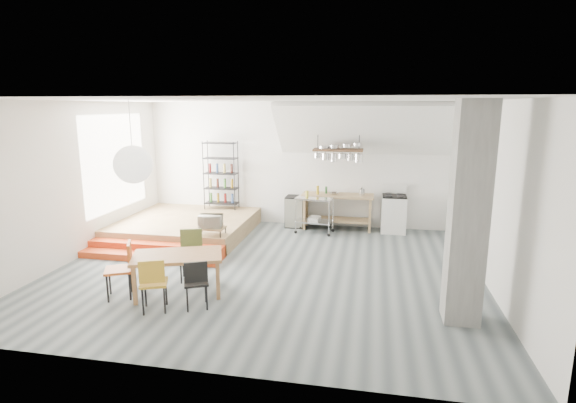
% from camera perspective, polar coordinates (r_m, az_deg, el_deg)
% --- Properties ---
extents(floor, '(8.00, 8.00, 0.00)m').
position_cam_1_polar(floor, '(8.81, -2.74, -8.55)').
color(floor, '#4D5659').
rests_on(floor, ground).
extents(wall_back, '(8.00, 0.04, 3.20)m').
position_cam_1_polar(wall_back, '(11.77, 1.19, 4.74)').
color(wall_back, silver).
rests_on(wall_back, ground).
extents(wall_left, '(0.04, 7.00, 3.20)m').
position_cam_1_polar(wall_left, '(10.10, -25.50, 2.34)').
color(wall_left, silver).
rests_on(wall_left, ground).
extents(wall_right, '(0.04, 7.00, 3.20)m').
position_cam_1_polar(wall_right, '(8.40, 24.71, 0.65)').
color(wall_right, silver).
rests_on(wall_right, ground).
extents(ceiling, '(8.00, 7.00, 0.02)m').
position_cam_1_polar(ceiling, '(8.25, -2.97, 12.73)').
color(ceiling, white).
rests_on(ceiling, wall_back).
extents(slope_ceiling, '(4.40, 1.44, 1.32)m').
position_cam_1_polar(slope_ceiling, '(10.93, 10.13, 8.99)').
color(slope_ceiling, white).
rests_on(slope_ceiling, wall_back).
extents(window_pane, '(0.02, 2.50, 2.20)m').
position_cam_1_polar(window_pane, '(11.29, -21.04, 4.65)').
color(window_pane, white).
rests_on(window_pane, wall_left).
extents(platform, '(3.00, 3.00, 0.40)m').
position_cam_1_polar(platform, '(11.34, -12.72, -3.06)').
color(platform, olive).
rests_on(platform, ground).
extents(step_lower, '(3.00, 0.35, 0.13)m').
position_cam_1_polar(step_lower, '(9.70, -17.28, -6.73)').
color(step_lower, '#D24218').
rests_on(step_lower, ground).
extents(step_upper, '(3.00, 0.35, 0.27)m').
position_cam_1_polar(step_upper, '(9.98, -16.36, -5.75)').
color(step_upper, '#D24218').
rests_on(step_upper, ground).
extents(concrete_column, '(0.50, 0.50, 3.20)m').
position_cam_1_polar(concrete_column, '(6.81, 21.90, -1.55)').
color(concrete_column, slate).
rests_on(concrete_column, ground).
extents(kitchen_counter, '(1.80, 0.60, 0.91)m').
position_cam_1_polar(kitchen_counter, '(11.47, 6.30, -0.48)').
color(kitchen_counter, olive).
rests_on(kitchen_counter, ground).
extents(stove, '(0.60, 0.60, 1.18)m').
position_cam_1_polar(stove, '(11.48, 13.27, -1.45)').
color(stove, white).
rests_on(stove, ground).
extents(pot_rack, '(1.20, 0.50, 1.43)m').
position_cam_1_polar(pot_rack, '(11.03, 6.51, 6.13)').
color(pot_rack, '#42271A').
rests_on(pot_rack, ceiling).
extents(wire_shelving, '(0.88, 0.38, 1.80)m').
position_cam_1_polar(wire_shelving, '(12.02, -8.51, 3.45)').
color(wire_shelving, black).
rests_on(wire_shelving, platform).
extents(microwave_shelf, '(0.60, 0.40, 0.16)m').
position_cam_1_polar(microwave_shelf, '(9.73, -9.78, -3.34)').
color(microwave_shelf, olive).
rests_on(microwave_shelf, platform).
extents(paper_lantern, '(0.60, 0.60, 0.60)m').
position_cam_1_polar(paper_lantern, '(7.46, -19.07, 4.46)').
color(paper_lantern, white).
rests_on(paper_lantern, ceiling).
extents(dining_table, '(1.64, 1.26, 0.69)m').
position_cam_1_polar(dining_table, '(7.73, -13.85, -7.07)').
color(dining_table, brown).
rests_on(dining_table, ground).
extents(chair_mustard, '(0.51, 0.51, 0.87)m').
position_cam_1_polar(chair_mustard, '(7.19, -16.76, -9.55)').
color(chair_mustard, '#B5861F').
rests_on(chair_mustard, ground).
extents(chair_black, '(0.49, 0.49, 0.80)m').
position_cam_1_polar(chair_black, '(7.15, -11.59, -9.72)').
color(chair_black, black).
rests_on(chair_black, ground).
extents(chair_olive, '(0.52, 0.52, 0.90)m').
position_cam_1_polar(chair_olive, '(8.37, -12.21, -6.04)').
color(chair_olive, '#58642F').
rests_on(chair_olive, ground).
extents(chair_red, '(0.57, 0.57, 0.92)m').
position_cam_1_polar(chair_red, '(7.89, -20.21, -7.57)').
color(chair_red, '#C2541B').
rests_on(chair_red, ground).
extents(rolling_cart, '(0.97, 0.62, 0.90)m').
position_cam_1_polar(rolling_cart, '(11.09, 3.39, -1.09)').
color(rolling_cart, silver).
rests_on(rolling_cart, ground).
extents(mini_fridge, '(0.47, 0.47, 0.81)m').
position_cam_1_polar(mini_fridge, '(11.70, 0.92, -1.27)').
color(mini_fridge, black).
rests_on(mini_fridge, ground).
extents(microwave, '(0.53, 0.39, 0.27)m').
position_cam_1_polar(microwave, '(9.69, -9.81, -2.47)').
color(microwave, beige).
rests_on(microwave, microwave_shelf).
extents(bowl, '(0.28, 0.28, 0.06)m').
position_cam_1_polar(bowl, '(11.36, 5.87, 1.03)').
color(bowl, silver).
rests_on(bowl, kitchen_counter).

